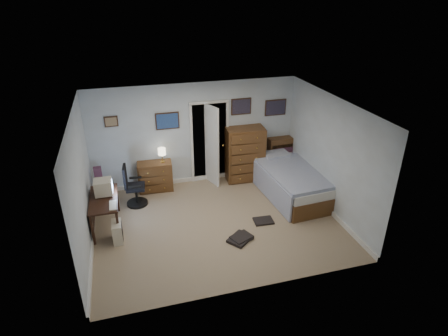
% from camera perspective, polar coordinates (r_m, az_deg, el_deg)
% --- Properties ---
extents(floor, '(5.00, 4.00, 0.02)m').
position_cam_1_polar(floor, '(7.94, -1.13, -8.35)').
color(floor, tan).
rests_on(floor, ground).
extents(computer_desk, '(0.55, 1.17, 0.67)m').
position_cam_1_polar(computer_desk, '(7.91, -18.34, -5.43)').
color(computer_desk, '#331811').
rests_on(computer_desk, floor).
extents(crt_monitor, '(0.35, 0.33, 0.32)m').
position_cam_1_polar(crt_monitor, '(7.88, -17.90, -2.80)').
color(crt_monitor, beige).
rests_on(crt_monitor, computer_desk).
extents(keyboard, '(0.14, 0.36, 0.02)m').
position_cam_1_polar(keyboard, '(7.51, -16.57, -5.48)').
color(keyboard, beige).
rests_on(keyboard, computer_desk).
extents(pc_tower, '(0.19, 0.38, 0.40)m').
position_cam_1_polar(pc_tower, '(7.60, -15.93, -9.34)').
color(pc_tower, beige).
rests_on(pc_tower, floor).
extents(office_chair, '(0.52, 0.52, 0.97)m').
position_cam_1_polar(office_chair, '(8.60, -13.65, -3.26)').
color(office_chair, black).
rests_on(office_chair, floor).
extents(media_stack, '(0.18, 0.18, 0.85)m').
position_cam_1_polar(media_stack, '(8.92, -18.40, -2.42)').
color(media_stack, maroon).
rests_on(media_stack, floor).
extents(low_dresser, '(0.83, 0.46, 0.72)m').
position_cam_1_polar(low_dresser, '(9.13, -10.42, -1.26)').
color(low_dresser, brown).
rests_on(low_dresser, floor).
extents(table_lamp, '(0.19, 0.19, 0.35)m').
position_cam_1_polar(table_lamp, '(8.88, -9.45, 2.42)').
color(table_lamp, gold).
rests_on(table_lamp, low_dresser).
extents(doorway, '(0.96, 1.12, 2.05)m').
position_cam_1_polar(doorway, '(9.50, -2.64, 4.56)').
color(doorway, black).
rests_on(doorway, floor).
extents(tall_dresser, '(0.96, 0.60, 1.37)m').
position_cam_1_polar(tall_dresser, '(9.38, 3.17, 2.15)').
color(tall_dresser, brown).
rests_on(tall_dresser, floor).
extents(headboard_bookcase, '(1.08, 0.30, 0.97)m').
position_cam_1_polar(headboard_bookcase, '(9.97, 9.63, 2.22)').
color(headboard_bookcase, brown).
rests_on(headboard_bookcase, floor).
extents(bed, '(1.33, 2.31, 0.73)m').
position_cam_1_polar(bed, '(8.91, 10.18, -2.04)').
color(bed, brown).
rests_on(bed, floor).
extents(wall_posters, '(4.38, 0.04, 0.60)m').
position_cam_1_polar(wall_posters, '(9.04, -0.92, 8.44)').
color(wall_posters, '#331E11').
rests_on(wall_posters, floor).
extents(floor_clutter, '(1.17, 0.91, 0.08)m').
position_cam_1_polar(floor_clutter, '(7.54, 3.31, -10.11)').
color(floor_clutter, black).
rests_on(floor_clutter, floor).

